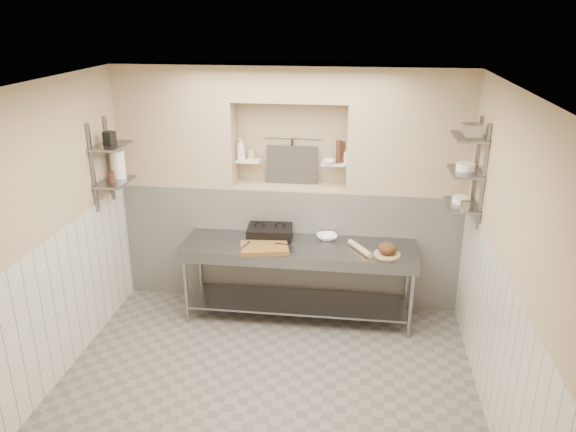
% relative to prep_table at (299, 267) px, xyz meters
% --- Properties ---
extents(floor, '(4.00, 3.90, 0.10)m').
position_rel_prep_table_xyz_m(floor, '(-0.16, -1.18, -0.69)').
color(floor, '#68625C').
rests_on(floor, ground).
extents(ceiling, '(4.00, 3.90, 0.10)m').
position_rel_prep_table_xyz_m(ceiling, '(-0.16, -1.18, 2.21)').
color(ceiling, silver).
rests_on(ceiling, ground).
extents(wall_left, '(0.10, 3.90, 2.80)m').
position_rel_prep_table_xyz_m(wall_left, '(-2.21, -1.18, 0.76)').
color(wall_left, tan).
rests_on(wall_left, ground).
extents(wall_right, '(0.10, 3.90, 2.80)m').
position_rel_prep_table_xyz_m(wall_right, '(1.89, -1.18, 0.76)').
color(wall_right, tan).
rests_on(wall_right, ground).
extents(wall_back, '(4.00, 0.10, 2.80)m').
position_rel_prep_table_xyz_m(wall_back, '(-0.16, 0.82, 0.76)').
color(wall_back, tan).
rests_on(wall_back, ground).
extents(wall_front, '(4.00, 0.10, 2.80)m').
position_rel_prep_table_xyz_m(wall_front, '(-0.16, -3.18, 0.76)').
color(wall_front, tan).
rests_on(wall_front, ground).
extents(backwall_lower, '(4.00, 0.40, 1.40)m').
position_rel_prep_table_xyz_m(backwall_lower, '(-0.16, 0.57, 0.06)').
color(backwall_lower, silver).
rests_on(backwall_lower, floor).
extents(alcove_sill, '(1.30, 0.40, 0.02)m').
position_rel_prep_table_xyz_m(alcove_sill, '(-0.16, 0.57, 0.77)').
color(alcove_sill, tan).
rests_on(alcove_sill, backwall_lower).
extents(backwall_pillar_left, '(1.35, 0.40, 1.40)m').
position_rel_prep_table_xyz_m(backwall_pillar_left, '(-1.49, 0.57, 1.46)').
color(backwall_pillar_left, tan).
rests_on(backwall_pillar_left, backwall_lower).
extents(backwall_pillar_right, '(1.35, 0.40, 1.40)m').
position_rel_prep_table_xyz_m(backwall_pillar_right, '(1.16, 0.57, 1.46)').
color(backwall_pillar_right, tan).
rests_on(backwall_pillar_right, backwall_lower).
extents(backwall_header, '(1.30, 0.40, 0.40)m').
position_rel_prep_table_xyz_m(backwall_header, '(-0.16, 0.57, 1.96)').
color(backwall_header, tan).
rests_on(backwall_header, backwall_lower).
extents(wainscot_left, '(0.02, 3.90, 1.40)m').
position_rel_prep_table_xyz_m(wainscot_left, '(-2.15, -1.18, 0.06)').
color(wainscot_left, silver).
rests_on(wainscot_left, floor).
extents(wainscot_right, '(0.02, 3.90, 1.40)m').
position_rel_prep_table_xyz_m(wainscot_right, '(1.83, -1.18, 0.06)').
color(wainscot_right, silver).
rests_on(wainscot_right, floor).
extents(alcove_shelf_left, '(0.28, 0.16, 0.02)m').
position_rel_prep_table_xyz_m(alcove_shelf_left, '(-0.66, 0.57, 1.06)').
color(alcove_shelf_left, white).
rests_on(alcove_shelf_left, backwall_lower).
extents(alcove_shelf_right, '(0.28, 0.16, 0.02)m').
position_rel_prep_table_xyz_m(alcove_shelf_right, '(0.34, 0.57, 1.06)').
color(alcove_shelf_right, white).
rests_on(alcove_shelf_right, backwall_lower).
extents(utensil_rail, '(0.70, 0.02, 0.02)m').
position_rel_prep_table_xyz_m(utensil_rail, '(-0.16, 0.74, 1.31)').
color(utensil_rail, gray).
rests_on(utensil_rail, wall_back).
extents(hanging_steel, '(0.02, 0.02, 0.30)m').
position_rel_prep_table_xyz_m(hanging_steel, '(-0.16, 0.72, 1.14)').
color(hanging_steel, black).
rests_on(hanging_steel, utensil_rail).
extents(splash_panel, '(0.60, 0.08, 0.45)m').
position_rel_prep_table_xyz_m(splash_panel, '(-0.16, 0.67, 1.00)').
color(splash_panel, '#383330').
rests_on(splash_panel, alcove_sill).
extents(shelf_rail_left_a, '(0.03, 0.03, 0.95)m').
position_rel_prep_table_xyz_m(shelf_rail_left_a, '(-2.14, 0.07, 1.16)').
color(shelf_rail_left_a, slate).
rests_on(shelf_rail_left_a, wall_left).
extents(shelf_rail_left_b, '(0.03, 0.03, 0.95)m').
position_rel_prep_table_xyz_m(shelf_rail_left_b, '(-2.14, -0.33, 1.16)').
color(shelf_rail_left_b, slate).
rests_on(shelf_rail_left_b, wall_left).
extents(wall_shelf_left_lower, '(0.30, 0.50, 0.02)m').
position_rel_prep_table_xyz_m(wall_shelf_left_lower, '(-2.00, -0.13, 0.96)').
color(wall_shelf_left_lower, slate).
rests_on(wall_shelf_left_lower, wall_left).
extents(wall_shelf_left_upper, '(0.30, 0.50, 0.03)m').
position_rel_prep_table_xyz_m(wall_shelf_left_upper, '(-2.00, -0.13, 1.36)').
color(wall_shelf_left_upper, slate).
rests_on(wall_shelf_left_upper, wall_left).
extents(shelf_rail_right_a, '(0.03, 0.03, 1.05)m').
position_rel_prep_table_xyz_m(shelf_rail_right_a, '(1.81, 0.07, 1.21)').
color(shelf_rail_right_a, slate).
rests_on(shelf_rail_right_a, wall_right).
extents(shelf_rail_right_b, '(0.03, 0.03, 1.05)m').
position_rel_prep_table_xyz_m(shelf_rail_right_b, '(1.81, -0.33, 1.21)').
color(shelf_rail_right_b, slate).
rests_on(shelf_rail_right_b, wall_right).
extents(wall_shelf_right_lower, '(0.30, 0.50, 0.02)m').
position_rel_prep_table_xyz_m(wall_shelf_right_lower, '(1.68, -0.13, 0.86)').
color(wall_shelf_right_lower, slate).
rests_on(wall_shelf_right_lower, wall_right).
extents(wall_shelf_right_mid, '(0.30, 0.50, 0.02)m').
position_rel_prep_table_xyz_m(wall_shelf_right_mid, '(1.68, -0.13, 1.21)').
color(wall_shelf_right_mid, slate).
rests_on(wall_shelf_right_mid, wall_right).
extents(wall_shelf_right_upper, '(0.30, 0.50, 0.03)m').
position_rel_prep_table_xyz_m(wall_shelf_right_upper, '(1.68, -0.13, 1.56)').
color(wall_shelf_right_upper, slate).
rests_on(wall_shelf_right_upper, wall_right).
extents(prep_table, '(2.60, 0.70, 0.90)m').
position_rel_prep_table_xyz_m(prep_table, '(0.00, 0.00, 0.00)').
color(prep_table, gray).
rests_on(prep_table, floor).
extents(panini_press, '(0.53, 0.40, 0.14)m').
position_rel_prep_table_xyz_m(panini_press, '(-0.35, 0.18, 0.33)').
color(panini_press, black).
rests_on(panini_press, prep_table).
extents(cutting_board, '(0.58, 0.46, 0.05)m').
position_rel_prep_table_xyz_m(cutting_board, '(-0.36, -0.16, 0.28)').
color(cutting_board, brown).
rests_on(cutting_board, prep_table).
extents(knife_blade, '(0.26, 0.06, 0.01)m').
position_rel_prep_table_xyz_m(knife_blade, '(-0.12, -0.10, 0.31)').
color(knife_blade, gray).
rests_on(knife_blade, cutting_board).
extents(tongs, '(0.08, 0.23, 0.02)m').
position_rel_prep_table_xyz_m(tongs, '(-0.57, -0.21, 0.31)').
color(tongs, gray).
rests_on(tongs, cutting_board).
extents(mixing_bowl, '(0.28, 0.28, 0.06)m').
position_rel_prep_table_xyz_m(mixing_bowl, '(0.30, 0.22, 0.29)').
color(mixing_bowl, white).
rests_on(mixing_bowl, prep_table).
extents(rolling_pin, '(0.27, 0.39, 0.06)m').
position_rel_prep_table_xyz_m(rolling_pin, '(0.68, -0.07, 0.29)').
color(rolling_pin, tan).
rests_on(rolling_pin, prep_table).
extents(bread_board, '(0.28, 0.28, 0.02)m').
position_rel_prep_table_xyz_m(bread_board, '(0.96, -0.13, 0.27)').
color(bread_board, tan).
rests_on(bread_board, prep_table).
extents(bread_loaf, '(0.20, 0.20, 0.12)m').
position_rel_prep_table_xyz_m(bread_loaf, '(0.96, -0.13, 0.33)').
color(bread_loaf, '#4C2D19').
rests_on(bread_loaf, bread_board).
extents(bottle_soap, '(0.13, 0.13, 0.26)m').
position_rel_prep_table_xyz_m(bottle_soap, '(-0.75, 0.56, 1.20)').
color(bottle_soap, white).
rests_on(bottle_soap, alcove_shelf_left).
extents(jar_alcove, '(0.07, 0.07, 0.11)m').
position_rel_prep_table_xyz_m(jar_alcove, '(-0.63, 0.61, 1.13)').
color(jar_alcove, tan).
rests_on(jar_alcove, alcove_shelf_left).
extents(bowl_alcove, '(0.16, 0.16, 0.05)m').
position_rel_prep_table_xyz_m(bowl_alcove, '(0.28, 0.51, 1.09)').
color(bowl_alcove, white).
rests_on(bowl_alcove, alcove_shelf_right).
extents(condiment_a, '(0.07, 0.07, 0.24)m').
position_rel_prep_table_xyz_m(condiment_a, '(0.43, 0.59, 1.19)').
color(condiment_a, '#3B2017').
rests_on(condiment_a, alcove_shelf_right).
extents(condiment_b, '(0.07, 0.07, 0.26)m').
position_rel_prep_table_xyz_m(condiment_b, '(0.39, 0.55, 1.20)').
color(condiment_b, '#3B2017').
rests_on(condiment_b, alcove_shelf_right).
extents(condiment_c, '(0.08, 0.08, 0.13)m').
position_rel_prep_table_xyz_m(condiment_c, '(0.47, 0.60, 1.13)').
color(condiment_c, white).
rests_on(condiment_c, alcove_shelf_right).
extents(jug_left, '(0.15, 0.15, 0.31)m').
position_rel_prep_table_xyz_m(jug_left, '(-2.00, -0.01, 1.12)').
color(jug_left, white).
rests_on(jug_left, wall_shelf_left_lower).
extents(jar_left, '(0.08, 0.08, 0.12)m').
position_rel_prep_table_xyz_m(jar_left, '(-2.00, -0.21, 1.03)').
color(jar_left, '#3B2017').
rests_on(jar_left, wall_shelf_left_lower).
extents(box_left_upper, '(0.13, 0.13, 0.14)m').
position_rel_prep_table_xyz_m(box_left_upper, '(-2.00, -0.15, 1.44)').
color(box_left_upper, black).
rests_on(box_left_upper, wall_shelf_left_upper).
extents(bowl_right, '(0.18, 0.18, 0.06)m').
position_rel_prep_table_xyz_m(bowl_right, '(1.68, -0.08, 0.90)').
color(bowl_right, white).
rests_on(bowl_right, wall_shelf_right_lower).
extents(canister_right, '(0.10, 0.10, 0.10)m').
position_rel_prep_table_xyz_m(canister_right, '(1.68, -0.34, 0.92)').
color(canister_right, gray).
rests_on(canister_right, wall_shelf_right_lower).
extents(bowl_right_mid, '(0.19, 0.19, 0.07)m').
position_rel_prep_table_xyz_m(bowl_right_mid, '(1.68, -0.12, 1.25)').
color(bowl_right_mid, white).
rests_on(bowl_right_mid, wall_shelf_right_mid).
extents(basket_right, '(0.18, 0.21, 0.13)m').
position_rel_prep_table_xyz_m(basket_right, '(1.68, -0.21, 1.63)').
color(basket_right, gray).
rests_on(basket_right, wall_shelf_right_upper).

